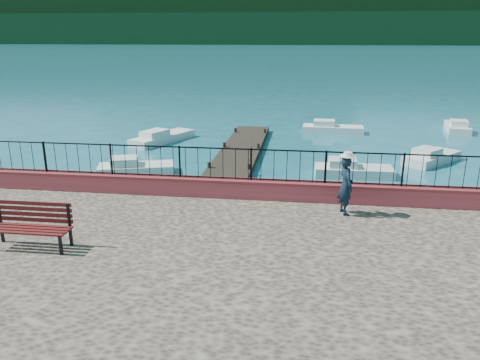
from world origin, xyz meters
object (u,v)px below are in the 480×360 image
(boat_0, at_px, (136,165))
(boat_1, at_px, (354,167))
(park_bench, at_px, (31,235))
(person, at_px, (346,185))
(boat_2, at_px, (432,154))
(boat_4, at_px, (333,126))
(boat_5, at_px, (458,125))
(boat_3, at_px, (163,135))

(boat_0, xyz_separation_m, boat_1, (9.63, 0.96, 0.00))
(park_bench, xyz_separation_m, boat_0, (-1.15, 10.05, -1.12))
(person, distance_m, boat_2, 11.95)
(boat_0, distance_m, boat_4, 14.03)
(boat_4, bearing_deg, boat_2, -53.65)
(person, bearing_deg, park_bench, 95.54)
(park_bench, bearing_deg, boat_5, 53.91)
(boat_0, distance_m, boat_1, 9.68)
(boat_3, xyz_separation_m, boat_5, (17.98, 5.68, 0.00))
(person, height_order, boat_0, person)
(park_bench, bearing_deg, person, 23.24)
(boat_3, height_order, boat_5, same)
(park_bench, distance_m, boat_2, 18.74)
(person, distance_m, boat_1, 8.02)
(park_bench, xyz_separation_m, boat_1, (8.48, 11.02, -1.12))
(boat_1, relative_size, boat_2, 1.00)
(boat_5, bearing_deg, boat_2, 166.10)
(boat_1, relative_size, boat_5, 1.02)
(park_bench, distance_m, boat_3, 16.73)
(boat_2, height_order, boat_4, same)
(boat_1, bearing_deg, boat_3, 150.79)
(boat_2, bearing_deg, boat_3, 122.31)
(boat_0, relative_size, boat_2, 0.99)
(park_bench, relative_size, person, 1.16)
(boat_1, relative_size, boat_3, 0.77)
(boat_0, bearing_deg, park_bench, -100.40)
(person, xyz_separation_m, boat_3, (-9.33, 13.35, -1.62))
(boat_0, height_order, boat_5, same)
(park_bench, xyz_separation_m, boat_2, (12.49, 13.94, -1.12))
(person, xyz_separation_m, boat_1, (1.05, 7.79, -1.62))
(park_bench, height_order, boat_3, park_bench)
(boat_2, distance_m, boat_5, 9.07)
(boat_4, bearing_deg, boat_3, -154.98)
(boat_1, xyz_separation_m, boat_5, (7.60, 11.25, 0.00))
(person, distance_m, boat_4, 17.49)
(park_bench, bearing_deg, boat_0, 96.27)
(park_bench, relative_size, boat_5, 0.58)
(boat_1, xyz_separation_m, boat_2, (4.01, 2.92, 0.00))
(boat_0, xyz_separation_m, boat_2, (13.64, 3.88, 0.00))
(person, distance_m, boat_0, 11.08)
(park_bench, bearing_deg, boat_2, 47.89)
(boat_1, height_order, boat_2, same)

